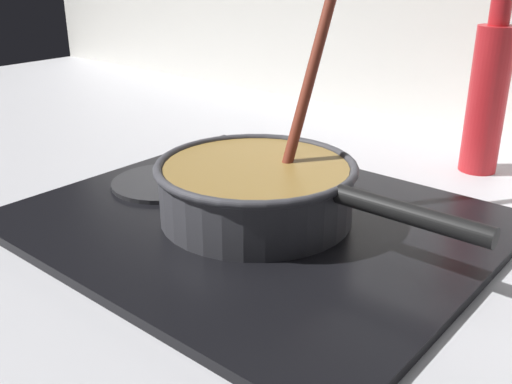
# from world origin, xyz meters

# --- Properties ---
(ground) EXTENTS (2.40, 1.60, 0.04)m
(ground) POSITION_xyz_m (0.00, 0.00, -0.02)
(ground) COLOR #B7B7BC
(hob_plate) EXTENTS (0.56, 0.48, 0.01)m
(hob_plate) POSITION_xyz_m (0.13, 0.17, 0.01)
(hob_plate) COLOR black
(hob_plate) RESTS_ON ground
(burner_ring) EXTENTS (0.16, 0.16, 0.01)m
(burner_ring) POSITION_xyz_m (0.13, 0.17, 0.02)
(burner_ring) COLOR #592D0C
(burner_ring) RESTS_ON hob_plate
(spare_burner) EXTENTS (0.15, 0.15, 0.01)m
(spare_burner) POSITION_xyz_m (-0.05, 0.17, 0.01)
(spare_burner) COLOR #262628
(spare_burner) RESTS_ON hob_plate
(cooking_pan) EXTENTS (0.42, 0.25, 0.29)m
(cooking_pan) POSITION_xyz_m (0.13, 0.17, 0.05)
(cooking_pan) COLOR #38383D
(cooking_pan) RESTS_ON hob_plate
(oil_bottle) EXTENTS (0.06, 0.06, 0.29)m
(oil_bottle) POSITION_xyz_m (0.27, 0.56, 0.12)
(oil_bottle) COLOR red
(oil_bottle) RESTS_ON ground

